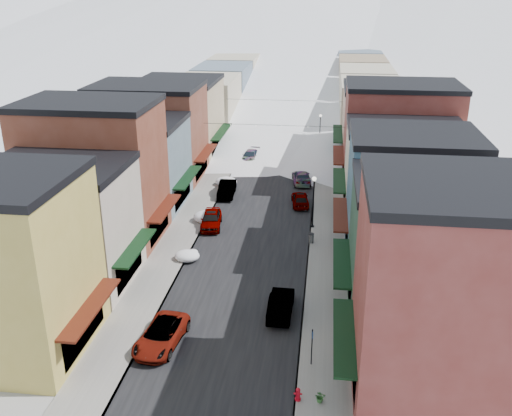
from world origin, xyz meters
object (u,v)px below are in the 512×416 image
(fire_hydrant, at_px, (298,395))
(trash_can, at_px, (311,238))
(streetlamp_near, at_px, (314,196))
(car_green_sedan, at_px, (281,304))
(car_silver_sedan, at_px, (211,219))
(car_dark_hatch, at_px, (227,189))
(car_white_suv, at_px, (161,335))

(fire_hydrant, relative_size, trash_can, 0.92)
(streetlamp_near, bearing_deg, car_green_sedan, -96.39)
(trash_can, bearing_deg, car_silver_sedan, 164.50)
(trash_can, height_order, streetlamp_near, streetlamp_near)
(streetlamp_near, bearing_deg, trash_can, -90.00)
(car_dark_hatch, xyz_separation_m, fire_hydrant, (9.50, -31.76, -0.27))
(car_white_suv, distance_m, car_green_sedan, 8.59)
(fire_hydrant, xyz_separation_m, streetlamp_near, (0.00, 24.09, 2.77))
(car_white_suv, xyz_separation_m, car_silver_sedan, (-0.57, 18.95, 0.07))
(streetlamp_near, bearing_deg, car_white_suv, -114.26)
(car_green_sedan, bearing_deg, trash_can, -97.48)
(car_white_suv, xyz_separation_m, car_dark_hatch, (-0.57, 27.48, 0.07))
(trash_can, distance_m, streetlamp_near, 4.42)
(car_white_suv, height_order, car_silver_sedan, car_silver_sedan)
(car_silver_sedan, height_order, fire_hydrant, car_silver_sedan)
(car_white_suv, distance_m, car_dark_hatch, 27.49)
(car_green_sedan, bearing_deg, fire_hydrant, 101.60)
(car_green_sedan, xyz_separation_m, fire_hydrant, (1.70, -8.91, -0.24))
(trash_can, bearing_deg, car_dark_hatch, 130.38)
(car_green_sedan, bearing_deg, car_silver_sedan, -60.63)
(car_silver_sedan, xyz_separation_m, fire_hydrant, (9.50, -23.23, -0.28))
(streetlamp_near, bearing_deg, fire_hydrant, -90.00)
(fire_hydrant, height_order, streetlamp_near, streetlamp_near)
(car_dark_hatch, height_order, fire_hydrant, car_dark_hatch)
(car_dark_hatch, distance_m, car_green_sedan, 24.15)
(car_white_suv, height_order, fire_hydrant, car_white_suv)
(streetlamp_near, bearing_deg, car_silver_sedan, -174.80)
(car_white_suv, height_order, streetlamp_near, streetlamp_near)
(car_dark_hatch, bearing_deg, trash_can, -52.69)
(car_dark_hatch, relative_size, streetlamp_near, 0.95)
(car_white_suv, xyz_separation_m, fire_hydrant, (8.93, -4.28, -0.20))
(trash_can, bearing_deg, car_green_sedan, -98.28)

